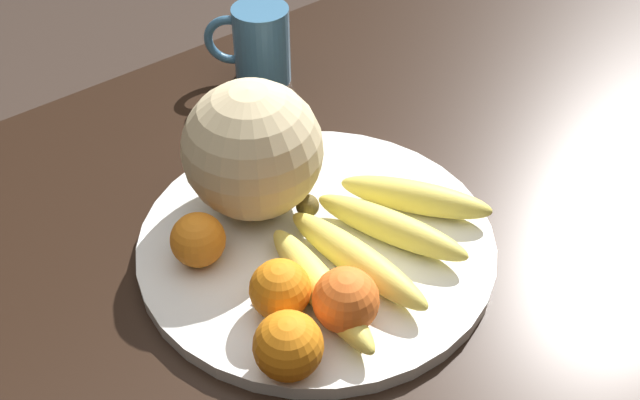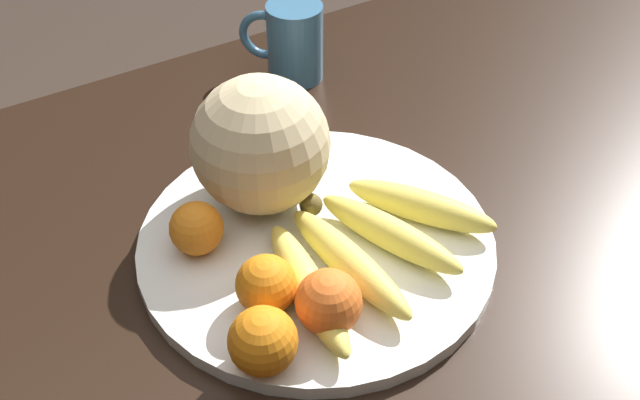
% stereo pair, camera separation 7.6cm
% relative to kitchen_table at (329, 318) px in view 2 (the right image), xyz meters
% --- Properties ---
extents(kitchen_table, '(1.57, 0.94, 0.73)m').
position_rel_kitchen_table_xyz_m(kitchen_table, '(0.00, 0.00, 0.00)').
color(kitchen_table, black).
rests_on(kitchen_table, ground_plane).
extents(fruit_bowl, '(0.38, 0.38, 0.02)m').
position_rel_kitchen_table_xyz_m(fruit_bowl, '(-0.00, -0.03, 0.10)').
color(fruit_bowl, white).
rests_on(fruit_bowl, kitchen_table).
extents(melon, '(0.15, 0.15, 0.15)m').
position_rel_kitchen_table_xyz_m(melon, '(0.02, -0.11, 0.18)').
color(melon, beige).
rests_on(melon, fruit_bowl).
extents(banana_bunch, '(0.25, 0.21, 0.04)m').
position_rel_kitchen_table_xyz_m(banana_bunch, '(-0.03, 0.03, 0.12)').
color(banana_bunch, brown).
rests_on(banana_bunch, fruit_bowl).
extents(orange_front_left, '(0.06, 0.06, 0.06)m').
position_rel_kitchen_table_xyz_m(orange_front_left, '(0.09, 0.03, 0.13)').
color(orange_front_left, orange).
rests_on(orange_front_left, fruit_bowl).
extents(orange_front_right, '(0.06, 0.06, 0.06)m').
position_rel_kitchen_table_xyz_m(orange_front_right, '(0.11, -0.08, 0.13)').
color(orange_front_right, orange).
rests_on(orange_front_right, fruit_bowl).
extents(orange_mid_center, '(0.06, 0.06, 0.06)m').
position_rel_kitchen_table_xyz_m(orange_mid_center, '(0.05, 0.08, 0.14)').
color(orange_mid_center, orange).
rests_on(orange_mid_center, fruit_bowl).
extents(orange_back_left, '(0.06, 0.06, 0.06)m').
position_rel_kitchen_table_xyz_m(orange_back_left, '(0.12, 0.09, 0.14)').
color(orange_back_left, orange).
rests_on(orange_back_left, fruit_bowl).
extents(produce_tag, '(0.09, 0.06, 0.00)m').
position_rel_kitchen_table_xyz_m(produce_tag, '(0.06, 0.00, 0.11)').
color(produce_tag, white).
rests_on(produce_tag, fruit_bowl).
extents(ceramic_mug, '(0.10, 0.10, 0.11)m').
position_rel_kitchen_table_xyz_m(ceramic_mug, '(-0.15, -0.34, 0.14)').
color(ceramic_mug, '#386689').
rests_on(ceramic_mug, kitchen_table).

